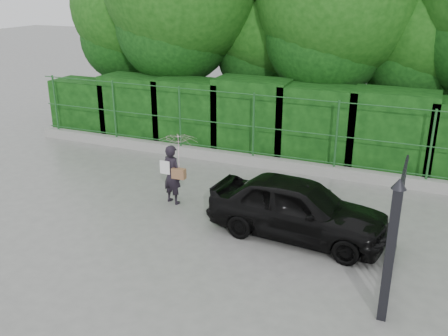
% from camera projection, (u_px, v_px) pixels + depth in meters
% --- Properties ---
extents(ground, '(80.00, 80.00, 0.00)m').
position_uv_depth(ground, '(162.00, 231.00, 10.51)').
color(ground, gray).
extents(kerb, '(14.00, 0.25, 0.30)m').
position_uv_depth(kerb, '(240.00, 159.00, 14.34)').
color(kerb, '#9E9E99').
rests_on(kerb, ground).
extents(fence, '(14.13, 0.06, 1.80)m').
position_uv_depth(fence, '(247.00, 124.00, 13.89)').
color(fence, '#205725').
rests_on(fence, kerb).
extents(hedge, '(14.20, 1.20, 2.28)m').
position_uv_depth(hedge, '(258.00, 120.00, 14.81)').
color(hedge, black).
rests_on(hedge, ground).
extents(gate, '(0.22, 2.33, 2.36)m').
position_uv_depth(gate, '(393.00, 237.00, 7.79)').
color(gate, black).
rests_on(gate, ground).
extents(woman, '(0.92, 0.94, 1.69)m').
position_uv_depth(woman, '(177.00, 158.00, 11.48)').
color(woman, black).
rests_on(woman, ground).
extents(car, '(3.78, 1.78, 1.25)m').
position_uv_depth(car, '(298.00, 208.00, 10.12)').
color(car, black).
rests_on(car, ground).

